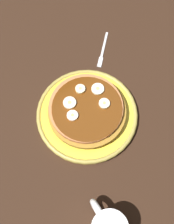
{
  "coord_description": "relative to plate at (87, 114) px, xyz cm",
  "views": [
    {
      "loc": [
        -23.02,
        14.22,
        68.29
      ],
      "look_at": [
        0.0,
        0.0,
        2.72
      ],
      "focal_mm": 42.73,
      "sensor_mm": 36.0,
      "label": 1
    }
  ],
  "objects": [
    {
      "name": "banana_slice_4",
      "position": [
        3.41,
        3.15,
        4.71
      ],
      "size": [
        3.37,
        3.37,
        0.87
      ],
      "color": "#F5E7BC",
      "rests_on": "pancake_stack"
    },
    {
      "name": "banana_slice_3",
      "position": [
        2.99,
        -5.17,
        4.69
      ],
      "size": [
        3.36,
        3.36,
        0.82
      ],
      "color": "#ECE6C2",
      "rests_on": "pancake_stack"
    },
    {
      "name": "banana_slice_0",
      "position": [
        0.23,
        4.31,
        4.71
      ],
      "size": [
        2.87,
        2.87,
        0.86
      ],
      "color": "#FDE0C6",
      "rests_on": "pancake_stack"
    },
    {
      "name": "plate",
      "position": [
        0.0,
        0.0,
        0.0
      ],
      "size": [
        27.45,
        27.45,
        2.08
      ],
      "color": "yellow",
      "rests_on": "ground_plane"
    },
    {
      "name": "ground_plane",
      "position": [
        0.0,
        0.0,
        -2.62
      ],
      "size": [
        140.0,
        140.0,
        3.0
      ],
      "primitive_type": "cube",
      "color": "black"
    },
    {
      "name": "fork",
      "position": [
        15.46,
        -15.17,
        -0.87
      ],
      "size": [
        10.04,
        9.73,
        0.5
      ],
      "color": "silver",
      "rests_on": "ground_plane"
    },
    {
      "name": "banana_slice_1",
      "position": [
        -1.43,
        -4.34,
        4.73
      ],
      "size": [
        2.84,
        2.84,
        0.9
      ],
      "color": "#F6EABC",
      "rests_on": "pancake_stack"
    },
    {
      "name": "pancake_stack",
      "position": [
        0.13,
        0.21,
        2.52
      ],
      "size": [
        20.62,
        20.62,
        3.86
      ],
      "color": "#AC7634",
      "rests_on": "plate"
    },
    {
      "name": "banana_slice_2",
      "position": [
        5.37,
        -1.23,
        4.77
      ],
      "size": [
        2.62,
        2.62,
        0.98
      ],
      "color": "#FBEDB2",
      "rests_on": "pancake_stack"
    }
  ]
}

